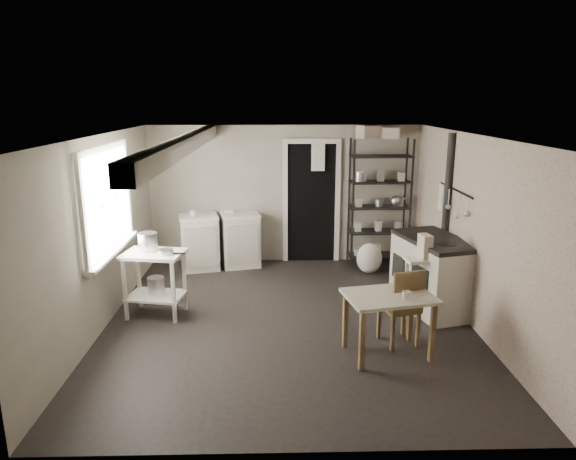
{
  "coord_description": "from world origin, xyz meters",
  "views": [
    {
      "loc": [
        -0.16,
        -5.98,
        2.71
      ],
      "look_at": [
        0.0,
        0.3,
        1.1
      ],
      "focal_mm": 32.0,
      "sensor_mm": 36.0,
      "label": 1
    }
  ],
  "objects_px": {
    "base_cabinets": "(220,240)",
    "chair": "(399,303)",
    "prep_table": "(156,285)",
    "stockpot": "(148,243)",
    "stove": "(433,277)",
    "shelf_rack": "(379,208)",
    "flour_sack": "(369,259)",
    "work_table": "(388,322)"
  },
  "relations": [
    {
      "from": "chair",
      "to": "shelf_rack",
      "type": "bearing_deg",
      "value": 67.09
    },
    {
      "from": "stockpot",
      "to": "shelf_rack",
      "type": "distance_m",
      "value": 3.89
    },
    {
      "from": "shelf_rack",
      "to": "flour_sack",
      "type": "relative_size",
      "value": 4.3
    },
    {
      "from": "chair",
      "to": "flour_sack",
      "type": "height_order",
      "value": "chair"
    },
    {
      "from": "base_cabinets",
      "to": "shelf_rack",
      "type": "height_order",
      "value": "shelf_rack"
    },
    {
      "from": "flour_sack",
      "to": "work_table",
      "type": "bearing_deg",
      "value": -96.15
    },
    {
      "from": "stove",
      "to": "work_table",
      "type": "distance_m",
      "value": 1.54
    },
    {
      "from": "prep_table",
      "to": "chair",
      "type": "xyz_separation_m",
      "value": [
        2.93,
        -0.85,
        0.08
      ]
    },
    {
      "from": "stove",
      "to": "flour_sack",
      "type": "relative_size",
      "value": 2.51
    },
    {
      "from": "base_cabinets",
      "to": "shelf_rack",
      "type": "distance_m",
      "value": 2.69
    },
    {
      "from": "prep_table",
      "to": "base_cabinets",
      "type": "xyz_separation_m",
      "value": [
        0.62,
        1.96,
        0.06
      ]
    },
    {
      "from": "base_cabinets",
      "to": "flour_sack",
      "type": "bearing_deg",
      "value": -22.1
    },
    {
      "from": "chair",
      "to": "stockpot",
      "type": "bearing_deg",
      "value": 145.91
    },
    {
      "from": "base_cabinets",
      "to": "stove",
      "type": "relative_size",
      "value": 1.1
    },
    {
      "from": "flour_sack",
      "to": "chair",
      "type": "bearing_deg",
      "value": -92.48
    },
    {
      "from": "stockpot",
      "to": "work_table",
      "type": "distance_m",
      "value": 3.14
    },
    {
      "from": "shelf_rack",
      "to": "base_cabinets",
      "type": "bearing_deg",
      "value": 179.98
    },
    {
      "from": "prep_table",
      "to": "flour_sack",
      "type": "bearing_deg",
      "value": 27.33
    },
    {
      "from": "stockpot",
      "to": "chair",
      "type": "bearing_deg",
      "value": -17.65
    },
    {
      "from": "shelf_rack",
      "to": "chair",
      "type": "relative_size",
      "value": 2.3
    },
    {
      "from": "stockpot",
      "to": "stove",
      "type": "relative_size",
      "value": 0.21
    },
    {
      "from": "work_table",
      "to": "chair",
      "type": "xyz_separation_m",
      "value": [
        0.19,
        0.28,
        0.1
      ]
    },
    {
      "from": "prep_table",
      "to": "shelf_rack",
      "type": "bearing_deg",
      "value": 32.62
    },
    {
      "from": "stockpot",
      "to": "flour_sack",
      "type": "xyz_separation_m",
      "value": [
        3.12,
        1.46,
        -0.7
      ]
    },
    {
      "from": "base_cabinets",
      "to": "work_table",
      "type": "distance_m",
      "value": 3.75
    },
    {
      "from": "base_cabinets",
      "to": "shelf_rack",
      "type": "bearing_deg",
      "value": -10.1
    },
    {
      "from": "stockpot",
      "to": "flour_sack",
      "type": "height_order",
      "value": "stockpot"
    },
    {
      "from": "stockpot",
      "to": "chair",
      "type": "xyz_separation_m",
      "value": [
        3.01,
        -0.96,
        -0.45
      ]
    },
    {
      "from": "prep_table",
      "to": "shelf_rack",
      "type": "xyz_separation_m",
      "value": [
        3.26,
        2.09,
        0.55
      ]
    },
    {
      "from": "chair",
      "to": "work_table",
      "type": "bearing_deg",
      "value": -140.02
    },
    {
      "from": "stockpot",
      "to": "chair",
      "type": "height_order",
      "value": "stockpot"
    },
    {
      "from": "prep_table",
      "to": "shelf_rack",
      "type": "relative_size",
      "value": 0.4
    },
    {
      "from": "base_cabinets",
      "to": "chair",
      "type": "distance_m",
      "value": 3.64
    },
    {
      "from": "work_table",
      "to": "flour_sack",
      "type": "distance_m",
      "value": 2.72
    },
    {
      "from": "base_cabinets",
      "to": "stove",
      "type": "xyz_separation_m",
      "value": [
        3.0,
        -1.83,
        -0.02
      ]
    },
    {
      "from": "base_cabinets",
      "to": "stove",
      "type": "bearing_deg",
      "value": -44.2
    },
    {
      "from": "stockpot",
      "to": "stove",
      "type": "height_order",
      "value": "stockpot"
    },
    {
      "from": "shelf_rack",
      "to": "work_table",
      "type": "bearing_deg",
      "value": -101.9
    },
    {
      "from": "work_table",
      "to": "flour_sack",
      "type": "relative_size",
      "value": 1.87
    },
    {
      "from": "stove",
      "to": "stockpot",
      "type": "bearing_deg",
      "value": 165.79
    },
    {
      "from": "shelf_rack",
      "to": "stove",
      "type": "relative_size",
      "value": 1.71
    },
    {
      "from": "flour_sack",
      "to": "prep_table",
      "type": "bearing_deg",
      "value": -152.67
    }
  ]
}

